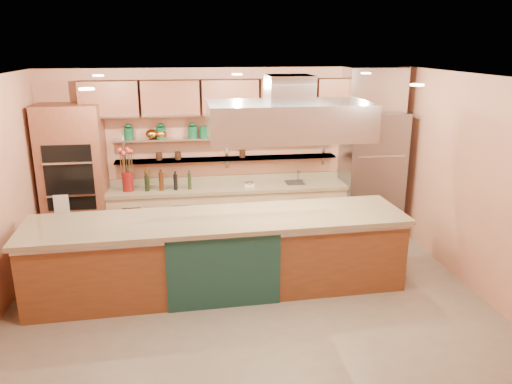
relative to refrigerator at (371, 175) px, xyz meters
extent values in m
cube|color=gray|center=(-2.35, -2.14, -1.06)|extent=(6.00, 5.00, 0.02)
cube|color=black|center=(-2.35, -2.14, 1.75)|extent=(6.00, 5.00, 0.02)
cube|color=tan|center=(-2.35, 0.36, 0.35)|extent=(6.00, 0.04, 2.80)
cube|color=tan|center=(-2.35, -4.64, 0.35)|extent=(6.00, 0.04, 2.80)
cube|color=tan|center=(0.65, -2.14, 0.35)|extent=(0.04, 5.00, 2.80)
cube|color=brown|center=(-4.80, 0.04, 0.10)|extent=(0.95, 0.64, 2.30)
cube|color=gray|center=(0.00, 0.00, 0.00)|extent=(0.95, 0.72, 2.10)
cube|color=tan|center=(-2.40, 0.06, -0.58)|extent=(3.84, 0.64, 0.93)
cube|color=silver|center=(-2.40, 0.23, 0.30)|extent=(3.60, 0.26, 0.03)
cube|color=silver|center=(-2.40, 0.23, 0.65)|extent=(3.60, 0.26, 0.03)
cube|color=brown|center=(-2.35, 0.18, 1.30)|extent=(4.60, 0.36, 0.55)
cube|color=silver|center=(-1.79, -1.67, 1.20)|extent=(2.00, 1.00, 0.45)
cube|color=#FFE5A5|center=(-2.35, -1.94, 1.72)|extent=(4.00, 2.80, 0.02)
cube|color=brown|center=(-2.69, -1.67, -0.55)|extent=(4.85, 1.22, 1.00)
cylinder|color=maroon|center=(-3.99, 0.01, 0.03)|extent=(0.21, 0.21, 0.30)
cube|color=black|center=(-3.37, 0.01, 0.01)|extent=(0.79, 0.24, 0.25)
cube|color=silver|center=(-2.07, 0.01, -0.08)|extent=(0.19, 0.17, 0.09)
cylinder|color=silver|center=(-1.23, 0.11, -0.01)|extent=(0.04, 0.04, 0.21)
ellipsoid|color=#BB6F2B|center=(-3.60, 0.23, 0.74)|extent=(0.25, 0.25, 0.15)
cylinder|color=#0E4224|center=(-2.76, 0.23, 0.75)|extent=(0.19, 0.19, 0.18)
camera|label=1|loc=(-3.08, -7.75, 2.12)|focal=35.00mm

